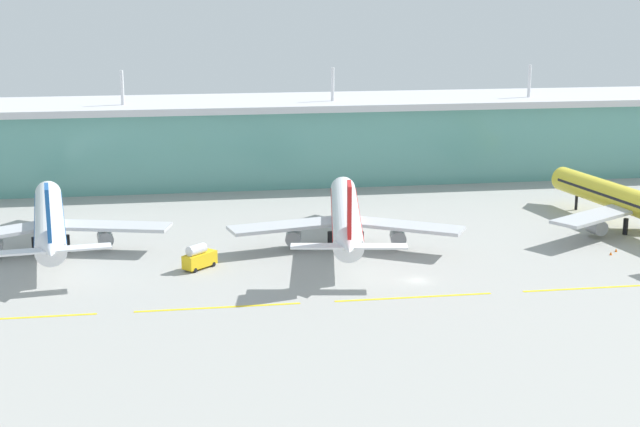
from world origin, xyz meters
TOP-DOWN VIEW (x-y plane):
  - ground_plane at (0.00, 0.00)m, footprint 600.00×600.00m
  - terminal_building at (-0.00, 97.08)m, footprint 288.00×34.00m
  - airliner_near at (-68.85, 30.96)m, footprint 48.42×61.63m
  - airliner_middle at (-8.71, 25.08)m, footprint 48.16×61.88m
  - airliner_far at (56.42, 27.07)m, footprint 48.11×65.30m
  - taxiway_stripe_west at (-71.00, -9.29)m, footprint 28.00×0.70m
  - taxiway_stripe_mid_west at (-37.00, -9.29)m, footprint 28.00×0.70m
  - taxiway_stripe_centre at (-3.00, -9.29)m, footprint 28.00×0.70m
  - taxiway_stripe_mid_east at (31.00, -9.29)m, footprint 28.00×0.70m
  - fuel_truck at (-39.37, 13.93)m, footprint 7.00×6.86m
  - safety_cone_nose_front at (43.11, 10.36)m, footprint 0.56×0.56m
  - safety_cone_right_wingtip at (45.27, 12.50)m, footprint 0.56×0.56m

SIDE VIEW (x-z plane):
  - ground_plane at x=0.00m, z-range 0.00..0.00m
  - taxiway_stripe_west at x=-71.00m, z-range 0.00..0.04m
  - taxiway_stripe_mid_west at x=-37.00m, z-range 0.00..0.04m
  - taxiway_stripe_centre at x=-3.00m, z-range 0.00..0.04m
  - taxiway_stripe_mid_east at x=31.00m, z-range 0.00..0.04m
  - safety_cone_nose_front at x=43.11m, z-range 0.00..0.70m
  - safety_cone_right_wingtip at x=45.27m, z-range 0.00..0.70m
  - fuel_truck at x=-39.37m, z-range -0.21..4.74m
  - airliner_near at x=-68.85m, z-range -3.00..15.90m
  - airliner_middle at x=-8.71m, z-range -3.00..15.90m
  - airliner_far at x=56.42m, z-range -3.00..15.90m
  - terminal_building at x=0.00m, z-range -4.29..27.23m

